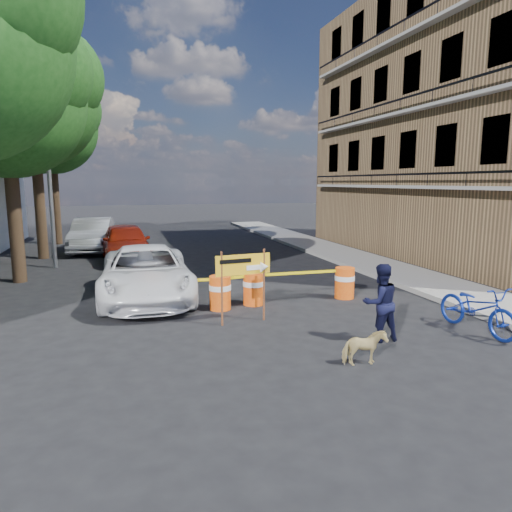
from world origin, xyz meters
TOP-DOWN VIEW (x-y plane):
  - ground at (0.00, 0.00)m, footprint 120.00×120.00m
  - sidewalk_east at (6.20, 6.00)m, footprint 2.40×40.00m
  - apartment_building at (12.00, 8.00)m, footprint 8.00×16.00m
  - tree_mid_a at (-6.74, 7.00)m, footprint 5.25×5.00m
  - tree_mid_b at (-6.73, 12.00)m, footprint 5.67×5.40m
  - tree_far at (-6.74, 17.00)m, footprint 5.04×4.80m
  - streetlamp at (-5.93, 9.50)m, footprint 1.25×0.18m
  - barrel_far_left at (-2.72, 1.89)m, footprint 0.58×0.58m
  - barrel_mid_left at (-0.99, 1.78)m, footprint 0.58×0.58m
  - barrel_mid_right at (-0.01, 1.99)m, footprint 0.58×0.58m
  - barrel_far_right at (2.73, 1.94)m, footprint 0.58×0.58m
  - detour_sign at (-0.53, 0.49)m, footprint 1.37×0.29m
  - pedestrian at (1.76, -1.53)m, footprint 0.82×0.65m
  - bicycle at (4.15, -1.66)m, footprint 0.83×1.17m
  - dog at (0.77, -2.64)m, footprint 0.81×0.40m
  - suv_white at (-2.80, 3.50)m, footprint 2.64×5.48m
  - sedan_red at (-3.29, 10.35)m, footprint 2.26×4.84m
  - sedan_silver at (-4.80, 13.69)m, footprint 2.09×5.01m

SIDE VIEW (x-z plane):
  - ground at x=0.00m, z-range 0.00..0.00m
  - sidewalk_east at x=6.20m, z-range 0.00..0.15m
  - dog at x=0.77m, z-range 0.00..0.67m
  - barrel_far_left at x=-2.72m, z-range 0.02..0.92m
  - barrel_mid_left at x=-0.99m, z-range 0.02..0.92m
  - barrel_mid_right at x=-0.01m, z-range 0.02..0.92m
  - barrel_far_right at x=2.73m, z-range 0.02..0.92m
  - suv_white at x=-2.80m, z-range 0.00..1.51m
  - sedan_red at x=-3.29m, z-range 0.00..1.60m
  - sedan_silver at x=-4.80m, z-range 0.00..1.61m
  - pedestrian at x=1.76m, z-range 0.00..1.66m
  - bicycle at x=4.15m, z-range 0.00..2.12m
  - detour_sign at x=-0.53m, z-range 0.40..2.17m
  - streetlamp at x=-5.93m, z-range 0.38..8.38m
  - apartment_building at x=12.00m, z-range 0.00..12.00m
  - tree_mid_a at x=-6.74m, z-range 1.67..10.34m
  - tree_far at x=-6.74m, z-range 1.80..10.64m
  - tree_mid_b at x=-6.73m, z-range 1.90..11.53m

